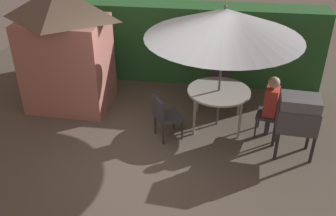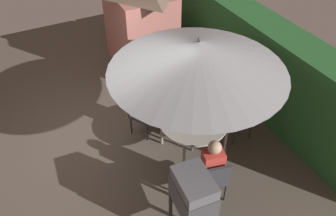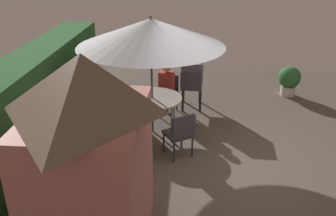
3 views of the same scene
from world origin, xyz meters
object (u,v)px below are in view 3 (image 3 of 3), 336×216
Objects in this scene: bbq_grill at (192,74)px; potted_plant_by_shed at (289,79)px; person_in_red at (167,82)px; patio_umbrella at (151,32)px; chair_far_side at (101,107)px; chair_toward_hedge at (180,132)px; garden_shed at (90,156)px; patio_table at (152,100)px; chair_near_shed at (168,91)px.

bbq_grill is 1.51× the size of potted_plant_by_shed.
person_in_red reaches higher than potted_plant_by_shed.
patio_umbrella is 3.26× the size of chair_far_side.
person_in_red is at bearing -13.07° from patio_umbrella.
chair_toward_hedge is (-1.00, -0.63, -1.64)m from patio_umbrella.
garden_shed is 4.34m from person_in_red.
patio_umbrella is at bearing 32.22° from chair_toward_hedge.
garden_shed reaches higher than chair_toward_hedge.
patio_table is at bearing -7.02° from garden_shed.
chair_far_side reaches higher than potted_plant_by_shed.
person_in_red is at bearing 166.93° from chair_near_shed.
chair_near_shed and chair_toward_hedge have the same top height.
chair_far_side is (3.28, 0.70, -0.82)m from garden_shed.
garden_shed reaches higher than potted_plant_by_shed.
bbq_grill is 2.38m from chair_far_side.
chair_far_side is (-1.37, 1.93, -0.33)m from bbq_grill.
chair_toward_hedge is (-1.03, -1.73, 0.00)m from chair_far_side.
bbq_grill is (4.65, -1.23, -0.50)m from garden_shed.
chair_far_side is 0.71× the size of person_in_red.
person_in_red is (-0.40, 0.59, -0.06)m from bbq_grill.
chair_far_side is 1.00× the size of chair_toward_hedge.
garden_shed is 3.34m from patio_table.
garden_shed is at bearing 155.46° from chair_toward_hedge.
patio_umbrella is at bearing -7.02° from garden_shed.
patio_table is 4.14m from potted_plant_by_shed.
patio_umbrella is 3.26× the size of chair_near_shed.
chair_far_side is (0.03, 1.10, -1.64)m from patio_umbrella.
bbq_grill is at bearing -54.63° from chair_far_side.
person_in_red is at bearing 123.73° from bbq_grill.
garden_shed is at bearing 172.98° from patio_umbrella.
person_in_red is (-0.08, 0.02, 0.26)m from chair_near_shed.
patio_table is 1.39× the size of chair_near_shed.
person_in_red is at bearing -53.92° from chair_far_side.
person_in_red is (2.00, 0.40, 0.26)m from chair_toward_hedge.
chair_toward_hedge is at bearing -24.54° from garden_shed.
chair_near_shed is at bearing -8.55° from garden_shed.
chair_near_shed is at bearing 111.75° from potted_plant_by_shed.
patio_table is 1.39× the size of chair_toward_hedge.
garden_shed is 4.83m from bbq_grill.
garden_shed is 3.31× the size of potted_plant_by_shed.
potted_plant_by_shed is (3.34, -2.78, -0.08)m from chair_toward_hedge.
chair_far_side is at bearing 126.08° from person_in_red.
garden_shed reaches higher than chair_far_side.
chair_near_shed reaches higher than patio_table.
chair_toward_hedge is 0.71× the size of person_in_red.
potted_plant_by_shed is (0.95, -2.58, -0.40)m from bbq_grill.
chair_far_side is at bearing 12.04° from garden_shed.
patio_umbrella reaches higher than potted_plant_by_shed.
patio_table is (3.26, -0.40, -0.62)m from garden_shed.
patio_table is at bearing 166.93° from person_in_red.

